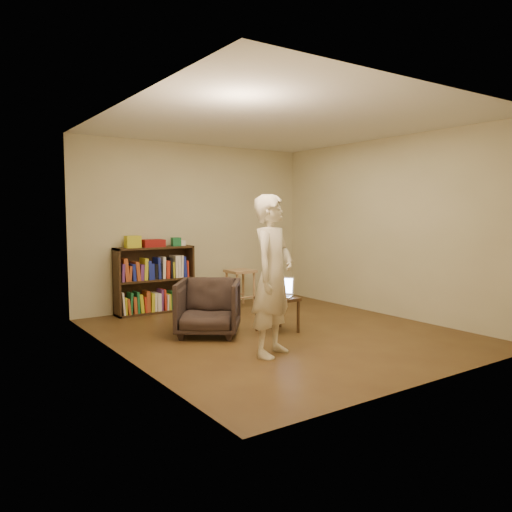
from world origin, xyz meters
TOP-DOWN VIEW (x-y plane):
  - floor at (0.00, 0.00)m, footprint 4.50×4.50m
  - ceiling at (0.00, 0.00)m, footprint 4.50×4.50m
  - wall_back at (0.00, 2.25)m, footprint 4.00×0.00m
  - wall_left at (-2.00, 0.00)m, footprint 0.00×4.50m
  - wall_right at (2.00, 0.00)m, footprint 0.00×4.50m
  - bookshelf at (-0.78, 2.09)m, footprint 1.20×0.30m
  - box_yellow at (-1.12, 2.07)m, footprint 0.22×0.16m
  - red_cloth at (-0.81, 2.08)m, footprint 0.33×0.25m
  - box_green at (-0.43, 2.05)m, footprint 0.15×0.15m
  - box_white at (-0.33, 2.08)m, footprint 0.12×0.12m
  - stool at (0.57, 1.79)m, footprint 0.41×0.41m
  - armchair at (-0.80, 0.39)m, footprint 1.05×1.05m
  - side_table at (0.01, 0.04)m, footprint 0.43×0.43m
  - laptop at (0.08, 0.08)m, footprint 0.43×0.43m
  - person at (-0.65, -0.75)m, footprint 0.74×0.65m

SIDE VIEW (x-z plane):
  - floor at x=0.00m, z-range 0.00..0.00m
  - armchair at x=-0.80m, z-range 0.00..0.69m
  - side_table at x=0.01m, z-range 0.15..0.59m
  - bookshelf at x=-0.78m, z-range -0.06..0.94m
  - stool at x=0.57m, z-range 0.18..0.77m
  - laptop at x=0.08m, z-range 0.38..0.62m
  - person at x=-0.65m, z-range 0.00..1.70m
  - box_white at x=-0.33m, z-range 1.00..1.08m
  - red_cloth at x=-0.81m, z-range 1.00..1.11m
  - box_green at x=-0.43m, z-range 1.00..1.13m
  - box_yellow at x=-1.12m, z-range 1.00..1.17m
  - wall_back at x=0.00m, z-range -0.70..3.30m
  - wall_left at x=-2.00m, z-range -0.95..3.55m
  - wall_right at x=2.00m, z-range -0.95..3.55m
  - ceiling at x=0.00m, z-range 2.60..2.60m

